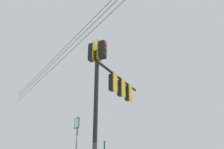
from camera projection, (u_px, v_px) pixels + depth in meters
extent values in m
cylinder|color=black|center=(95.00, 120.00, 10.44)|extent=(0.20, 0.20, 6.90)
cylinder|color=black|center=(119.00, 78.00, 13.52)|extent=(4.79, 0.58, 0.14)
cube|color=black|center=(92.00, 52.00, 11.90)|extent=(0.33, 0.33, 0.90)
cube|color=#B29319|center=(95.00, 52.00, 11.83)|extent=(0.44, 0.08, 1.04)
cylinder|color=red|center=(89.00, 48.00, 12.09)|extent=(0.20, 0.05, 0.20)
cylinder|color=#3C2703|center=(89.00, 53.00, 11.97)|extent=(0.20, 0.05, 0.20)
cylinder|color=black|center=(89.00, 59.00, 11.85)|extent=(0.20, 0.05, 0.20)
cube|color=black|center=(103.00, 50.00, 11.64)|extent=(0.33, 0.33, 0.90)
cube|color=#B29319|center=(100.00, 51.00, 11.72)|extent=(0.44, 0.08, 1.04)
cylinder|color=red|center=(106.00, 44.00, 11.69)|extent=(0.20, 0.05, 0.20)
cylinder|color=#3C2703|center=(106.00, 49.00, 11.57)|extent=(0.20, 0.05, 0.20)
cylinder|color=black|center=(106.00, 55.00, 11.46)|extent=(0.20, 0.05, 0.20)
cube|color=black|center=(112.00, 82.00, 12.65)|extent=(0.32, 0.32, 0.90)
cube|color=#B29319|center=(115.00, 82.00, 12.57)|extent=(0.44, 0.06, 1.04)
cylinder|color=red|center=(110.00, 78.00, 12.84)|extent=(0.20, 0.04, 0.20)
cylinder|color=#3C2703|center=(110.00, 83.00, 12.73)|extent=(0.20, 0.04, 0.20)
cylinder|color=black|center=(110.00, 88.00, 12.61)|extent=(0.20, 0.04, 0.20)
cube|color=black|center=(121.00, 88.00, 13.47)|extent=(0.32, 0.32, 0.90)
cube|color=#B29319|center=(123.00, 88.00, 13.39)|extent=(0.44, 0.07, 1.04)
cylinder|color=red|center=(118.00, 84.00, 13.66)|extent=(0.20, 0.04, 0.20)
cylinder|color=#3C2703|center=(118.00, 89.00, 13.54)|extent=(0.20, 0.04, 0.20)
cylinder|color=black|center=(118.00, 94.00, 13.42)|extent=(0.20, 0.04, 0.20)
cube|color=black|center=(128.00, 93.00, 14.28)|extent=(0.33, 0.33, 0.90)
cube|color=#B29319|center=(130.00, 93.00, 14.21)|extent=(0.44, 0.08, 1.04)
cylinder|color=red|center=(125.00, 89.00, 14.47)|extent=(0.20, 0.05, 0.20)
cylinder|color=#3C2703|center=(125.00, 94.00, 14.36)|extent=(0.20, 0.05, 0.20)
cylinder|color=black|center=(125.00, 98.00, 14.24)|extent=(0.20, 0.05, 0.20)
cube|color=#0C7238|center=(77.00, 123.00, 8.44)|extent=(0.13, 0.30, 0.36)
cube|color=white|center=(76.00, 123.00, 8.44)|extent=(0.09, 0.24, 0.30)
cube|color=#0C7238|center=(105.00, 146.00, 11.55)|extent=(0.26, 0.17, 0.43)
cube|color=white|center=(105.00, 146.00, 11.55)|extent=(0.20, 0.12, 0.37)
cylinder|color=black|center=(86.00, 37.00, 13.36)|extent=(11.46, 26.71, 0.30)
cylinder|color=black|center=(86.00, 31.00, 13.52)|extent=(11.46, 26.71, 0.30)
cylinder|color=black|center=(86.00, 26.00, 13.65)|extent=(11.46, 26.71, 0.30)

